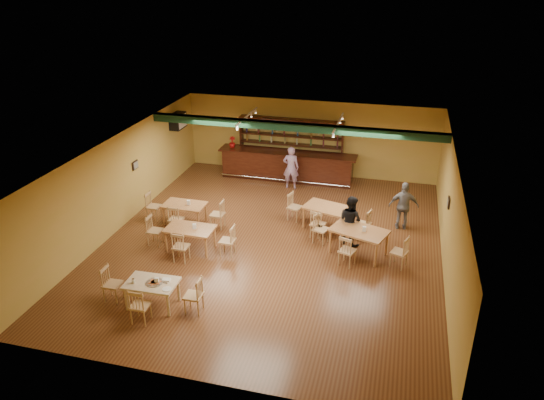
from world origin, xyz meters
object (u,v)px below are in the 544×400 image
(dining_table_a, at_px, (185,214))
(patron_right_a, at_px, (350,220))
(patron_bar, at_px, (291,168))
(dining_table_d, at_px, (358,242))
(bar_counter, at_px, (287,166))
(dining_table_c, at_px, (191,239))
(near_table, at_px, (153,294))
(dining_table_b, at_px, (328,218))

(dining_table_a, bearing_deg, patron_right_a, 0.96)
(patron_bar, height_order, patron_right_a, patron_bar)
(dining_table_d, bearing_deg, dining_table_a, -166.90)
(dining_table_d, xyz_separation_m, patron_right_a, (-0.32, 0.60, 0.38))
(patron_right_a, bearing_deg, dining_table_d, 154.54)
(patron_right_a, bearing_deg, bar_counter, -20.44)
(bar_counter, xyz_separation_m, patron_right_a, (3.00, -4.57, 0.21))
(dining_table_c, bearing_deg, near_table, -85.41)
(dining_table_b, bearing_deg, patron_bar, 138.54)
(dining_table_d, bearing_deg, bar_counter, 141.82)
(dining_table_c, xyz_separation_m, patron_bar, (1.86, 5.32, 0.47))
(dining_table_d, bearing_deg, patron_right_a, 137.36)
(bar_counter, distance_m, dining_table_b, 4.37)
(dining_table_c, relative_size, patron_right_a, 0.92)
(bar_counter, height_order, patron_bar, patron_bar)
(dining_table_c, distance_m, patron_right_a, 4.81)
(near_table, bearing_deg, patron_right_a, 44.14)
(bar_counter, height_order, dining_table_a, bar_counter)
(dining_table_c, bearing_deg, bar_counter, 77.09)
(bar_counter, relative_size, dining_table_a, 3.97)
(dining_table_b, height_order, near_table, dining_table_b)
(dining_table_a, xyz_separation_m, dining_table_d, (5.70, -0.60, 0.06))
(bar_counter, bearing_deg, dining_table_b, -59.72)
(dining_table_d, distance_m, patron_bar, 5.30)
(dining_table_b, relative_size, dining_table_d, 0.94)
(dining_table_c, distance_m, near_table, 2.86)
(bar_counter, bearing_deg, patron_bar, -68.03)
(dining_table_b, bearing_deg, near_table, -108.01)
(dining_table_b, bearing_deg, dining_table_c, -131.39)
(patron_bar, bearing_deg, patron_right_a, 120.39)
(dining_table_d, bearing_deg, patron_bar, 143.62)
(dining_table_d, bearing_deg, near_table, -121.62)
(dining_table_d, xyz_separation_m, near_table, (-4.67, -3.82, -0.06))
(dining_table_a, height_order, near_table, dining_table_a)
(dining_table_a, distance_m, patron_bar, 4.65)
(dining_table_b, distance_m, patron_right_a, 1.20)
(bar_counter, relative_size, near_table, 4.27)
(patron_bar, bearing_deg, near_table, 73.33)
(dining_table_a, relative_size, patron_right_a, 0.88)
(dining_table_b, distance_m, dining_table_c, 4.42)
(dining_table_a, distance_m, near_table, 4.54)
(near_table, bearing_deg, dining_table_b, 54.46)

